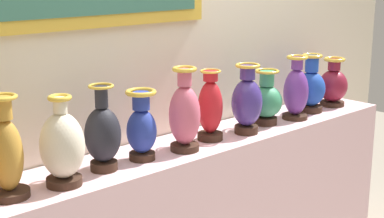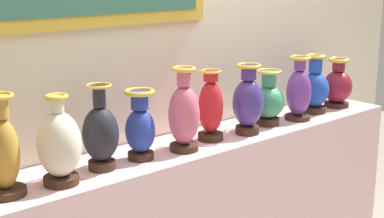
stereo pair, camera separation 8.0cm
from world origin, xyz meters
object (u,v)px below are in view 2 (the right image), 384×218
at_px(vase_sapphire, 314,88).
at_px(vase_indigo, 248,102).
at_px(vase_crimson, 211,108).
at_px(vase_jade, 268,101).
at_px(vase_ochre, 3,153).
at_px(vase_rose, 184,114).
at_px(vase_ivory, 59,145).
at_px(vase_violet, 299,92).
at_px(vase_onyx, 101,134).
at_px(vase_cobalt, 140,127).
at_px(vase_burgundy, 337,86).

bearing_deg(vase_sapphire, vase_indigo, -175.42).
height_order(vase_crimson, vase_jade, vase_crimson).
xyz_separation_m(vase_ochre, vase_rose, (0.91, -0.03, 0.01)).
bearing_deg(vase_sapphire, vase_ivory, -178.30).
bearing_deg(vase_crimson, vase_rose, -168.75).
xyz_separation_m(vase_ivory, vase_indigo, (1.13, 0.00, 0.01)).
xyz_separation_m(vase_rose, vase_indigo, (0.45, -0.00, -0.01)).
distance_m(vase_ivory, vase_violet, 1.58).
distance_m(vase_onyx, vase_rose, 0.46).
bearing_deg(vase_cobalt, vase_indigo, -3.26).
xyz_separation_m(vase_ochre, vase_burgundy, (2.25, 0.02, -0.04)).
relative_size(vase_onyx, vase_sapphire, 1.07).
distance_m(vase_ivory, vase_rose, 0.68).
distance_m(vase_cobalt, vase_sapphire, 1.34).
height_order(vase_ochre, vase_burgundy, vase_ochre).
bearing_deg(vase_rose, vase_sapphire, 2.49).
bearing_deg(vase_ivory, vase_violet, 0.31).
distance_m(vase_onyx, vase_burgundy, 1.80).
height_order(vase_ochre, vase_indigo, vase_ochre).
height_order(vase_ochre, vase_sapphire, vase_ochre).
xyz_separation_m(vase_violet, vase_sapphire, (0.21, 0.04, -0.01)).
distance_m(vase_ivory, vase_burgundy, 2.03).
relative_size(vase_jade, vase_violet, 0.84).
relative_size(vase_violet, vase_sapphire, 1.05).
height_order(vase_onyx, vase_rose, vase_rose).
bearing_deg(vase_ochre, vase_ivory, -8.21).
xyz_separation_m(vase_ochre, vase_sapphire, (2.01, 0.02, -0.02)).
bearing_deg(vase_rose, vase_ivory, -179.57).
xyz_separation_m(vase_onyx, vase_burgundy, (1.80, 0.01, -0.03)).
relative_size(vase_onyx, vase_violet, 1.03).
relative_size(vase_ochre, vase_sapphire, 1.14).
bearing_deg(vase_ivory, vase_rose, 0.43).
bearing_deg(vase_jade, vase_onyx, -179.68).
bearing_deg(vase_ochre, vase_burgundy, 0.41).
xyz_separation_m(vase_cobalt, vase_jade, (0.91, 0.01, -0.02)).
distance_m(vase_crimson, vase_burgundy, 1.12).
relative_size(vase_rose, vase_violet, 1.10).
bearing_deg(vase_indigo, vase_rose, 179.44).
xyz_separation_m(vase_rose, vase_violet, (0.89, 0.00, -0.02)).
relative_size(vase_rose, vase_burgundy, 1.32).
bearing_deg(vase_burgundy, vase_cobalt, -179.68).
relative_size(vase_rose, vase_jade, 1.31).
relative_size(vase_ivory, vase_jade, 1.21).
height_order(vase_onyx, vase_sapphire, vase_onyx).
distance_m(vase_ivory, vase_indigo, 1.13).
bearing_deg(vase_rose, vase_crimson, 11.25).
relative_size(vase_rose, vase_sapphire, 1.15).
height_order(vase_rose, vase_violet, vase_rose).
distance_m(vase_ivory, vase_cobalt, 0.45).
relative_size(vase_ochre, vase_crimson, 1.12).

